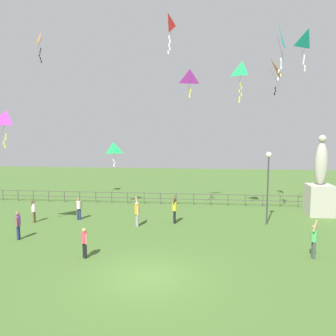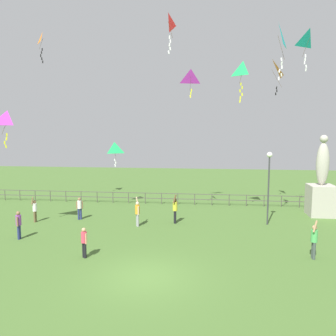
{
  "view_description": "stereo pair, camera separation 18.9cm",
  "coord_description": "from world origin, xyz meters",
  "px_view_note": "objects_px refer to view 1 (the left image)",
  "views": [
    {
      "loc": [
        2.3,
        -13.43,
        6.26
      ],
      "look_at": [
        0.4,
        5.02,
        4.12
      ],
      "focal_mm": 35.74,
      "sensor_mm": 36.0,
      "label": 1
    },
    {
      "loc": [
        2.49,
        -13.4,
        6.26
      ],
      "look_at": [
        0.4,
        5.02,
        4.12
      ],
      "focal_mm": 35.74,
      "sensor_mm": 36.0,
      "label": 2
    }
  ],
  "objects_px": {
    "kite_1": "(168,23)",
    "kite_4": "(271,70)",
    "kite_6": "(41,39)",
    "kite_5": "(242,71)",
    "person_3": "(137,212)",
    "person_6": "(314,239)",
    "person_4": "(18,224)",
    "kite_3": "(277,37)",
    "person_5": "(79,207)",
    "kite_7": "(113,149)",
    "lamppost": "(268,173)",
    "person_0": "(84,241)",
    "person_7": "(174,209)",
    "person_2": "(34,210)",
    "statue_monument": "(320,191)",
    "kite_2": "(7,120)",
    "kite_8": "(308,39)",
    "kite_0": "(190,77)"
  },
  "relations": [
    {
      "from": "statue_monument",
      "to": "kite_0",
      "type": "height_order",
      "value": "kite_0"
    },
    {
      "from": "person_2",
      "to": "kite_2",
      "type": "height_order",
      "value": "kite_2"
    },
    {
      "from": "person_6",
      "to": "person_7",
      "type": "height_order",
      "value": "person_7"
    },
    {
      "from": "kite_7",
      "to": "kite_8",
      "type": "distance_m",
      "value": 16.03
    },
    {
      "from": "person_6",
      "to": "kite_6",
      "type": "bearing_deg",
      "value": 155.45
    },
    {
      "from": "person_5",
      "to": "kite_7",
      "type": "height_order",
      "value": "kite_7"
    },
    {
      "from": "lamppost",
      "to": "kite_7",
      "type": "relative_size",
      "value": 2.52
    },
    {
      "from": "person_5",
      "to": "kite_1",
      "type": "bearing_deg",
      "value": -10.85
    },
    {
      "from": "person_7",
      "to": "kite_0",
      "type": "relative_size",
      "value": 0.98
    },
    {
      "from": "kite_4",
      "to": "person_5",
      "type": "bearing_deg",
      "value": -163.03
    },
    {
      "from": "kite_1",
      "to": "kite_2",
      "type": "bearing_deg",
      "value": -167.29
    },
    {
      "from": "kite_0",
      "to": "kite_8",
      "type": "xyz_separation_m",
      "value": [
        7.72,
        -1.72,
        2.01
      ]
    },
    {
      "from": "person_2",
      "to": "kite_8",
      "type": "height_order",
      "value": "kite_8"
    },
    {
      "from": "person_4",
      "to": "kite_3",
      "type": "xyz_separation_m",
      "value": [
        14.68,
        3.24,
        10.67
      ]
    },
    {
      "from": "lamppost",
      "to": "person_0",
      "type": "distance_m",
      "value": 12.39
    },
    {
      "from": "person_5",
      "to": "person_3",
      "type": "bearing_deg",
      "value": -14.88
    },
    {
      "from": "person_2",
      "to": "kite_6",
      "type": "distance_m",
      "value": 12.4
    },
    {
      "from": "person_4",
      "to": "person_3",
      "type": "bearing_deg",
      "value": 27.72
    },
    {
      "from": "statue_monument",
      "to": "lamppost",
      "type": "distance_m",
      "value": 5.39
    },
    {
      "from": "kite_1",
      "to": "kite_3",
      "type": "relative_size",
      "value": 0.72
    },
    {
      "from": "person_2",
      "to": "kite_4",
      "type": "bearing_deg",
      "value": 17.36
    },
    {
      "from": "person_5",
      "to": "kite_7",
      "type": "relative_size",
      "value": 0.81
    },
    {
      "from": "kite_1",
      "to": "kite_4",
      "type": "xyz_separation_m",
      "value": [
        7.11,
        5.33,
        -1.99
      ]
    },
    {
      "from": "person_3",
      "to": "person_7",
      "type": "height_order",
      "value": "person_7"
    },
    {
      "from": "lamppost",
      "to": "kite_1",
      "type": "relative_size",
      "value": 2.01
    },
    {
      "from": "statue_monument",
      "to": "kite_4",
      "type": "relative_size",
      "value": 2.31
    },
    {
      "from": "kite_4",
      "to": "person_4",
      "type": "bearing_deg",
      "value": -150.93
    },
    {
      "from": "person_3",
      "to": "person_6",
      "type": "bearing_deg",
      "value": -24.9
    },
    {
      "from": "kite_6",
      "to": "kite_5",
      "type": "bearing_deg",
      "value": -4.81
    },
    {
      "from": "kite_1",
      "to": "kite_4",
      "type": "relative_size",
      "value": 0.94
    },
    {
      "from": "lamppost",
      "to": "person_4",
      "type": "distance_m",
      "value": 15.6
    },
    {
      "from": "person_0",
      "to": "person_3",
      "type": "distance_m",
      "value": 5.77
    },
    {
      "from": "person_0",
      "to": "kite_0",
      "type": "distance_m",
      "value": 14.22
    },
    {
      "from": "statue_monument",
      "to": "kite_0",
      "type": "xyz_separation_m",
      "value": [
        -9.52,
        0.01,
        8.25
      ]
    },
    {
      "from": "kite_2",
      "to": "person_0",
      "type": "bearing_deg",
      "value": -30.65
    },
    {
      "from": "statue_monument",
      "to": "kite_7",
      "type": "distance_m",
      "value": 16.01
    },
    {
      "from": "kite_2",
      "to": "kite_8",
      "type": "height_order",
      "value": "kite_8"
    },
    {
      "from": "person_0",
      "to": "kite_0",
      "type": "bearing_deg",
      "value": 64.27
    },
    {
      "from": "person_7",
      "to": "kite_3",
      "type": "bearing_deg",
      "value": -9.44
    },
    {
      "from": "statue_monument",
      "to": "person_2",
      "type": "relative_size",
      "value": 3.33
    },
    {
      "from": "statue_monument",
      "to": "person_5",
      "type": "distance_m",
      "value": 17.35
    },
    {
      "from": "lamppost",
      "to": "kite_2",
      "type": "bearing_deg",
      "value": -167.5
    },
    {
      "from": "kite_2",
      "to": "kite_0",
      "type": "bearing_deg",
      "value": 31.26
    },
    {
      "from": "person_7",
      "to": "kite_7",
      "type": "xyz_separation_m",
      "value": [
        -5.33,
        4.51,
        3.69
      ]
    },
    {
      "from": "person_4",
      "to": "person_5",
      "type": "bearing_deg",
      "value": 66.83
    },
    {
      "from": "kite_3",
      "to": "kite_4",
      "type": "height_order",
      "value": "kite_3"
    },
    {
      "from": "person_2",
      "to": "kite_5",
      "type": "height_order",
      "value": "kite_5"
    },
    {
      "from": "person_0",
      "to": "kite_0",
      "type": "relative_size",
      "value": 0.74
    },
    {
      "from": "person_2",
      "to": "kite_6",
      "type": "relative_size",
      "value": 0.78
    },
    {
      "from": "kite_4",
      "to": "kite_3",
      "type": "bearing_deg",
      "value": -97.35
    }
  ]
}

